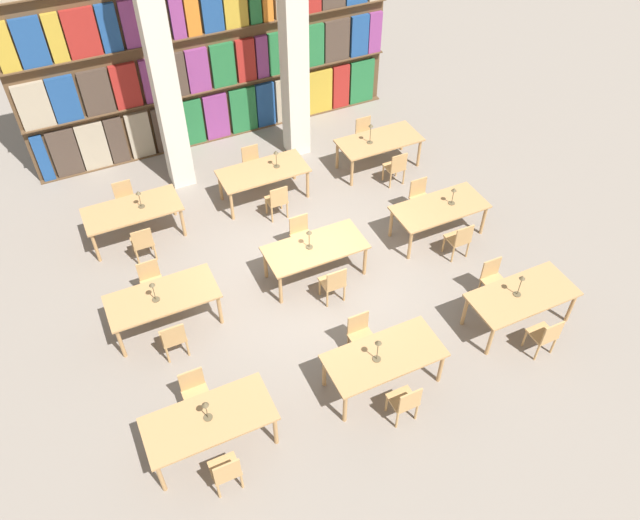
{
  "coord_description": "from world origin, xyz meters",
  "views": [
    {
      "loc": [
        -3.61,
        -7.89,
        9.01
      ],
      "look_at": [
        0.0,
        -0.27,
        0.7
      ],
      "focal_mm": 35.0,
      "sensor_mm": 36.0,
      "label": 1
    }
  ],
  "objects_px": {
    "desk_lamp_0": "(206,408)",
    "reading_table_1": "(384,358)",
    "chair_5": "(493,279)",
    "reading_table_7": "(263,173)",
    "chair_17": "(365,134)",
    "reading_table_2": "(522,297)",
    "chair_3": "(361,334)",
    "chair_4": "(545,335)",
    "chair_12": "(143,242)",
    "desk_lamp_6": "(139,196)",
    "reading_table_0": "(209,421)",
    "desk_lamp_2": "(521,282)",
    "chair_0": "(226,471)",
    "desk_lamp_4": "(309,236)",
    "desk_lamp_8": "(371,130)",
    "chair_11": "(420,197)",
    "desk_lamp_5": "(453,193)",
    "reading_table_5": "(439,210)",
    "reading_table_8": "(379,143)",
    "chair_2": "(405,401)",
    "desk_lamp_7": "(276,156)",
    "chair_16": "(396,167)",
    "pillar_left": "(160,62)",
    "chair_9": "(301,234)",
    "reading_table_4": "(315,250)",
    "chair_1": "(195,392)",
    "pillar_center": "(293,34)",
    "chair_7": "(152,281)",
    "chair_15": "(253,163)",
    "desk_lamp_3": "(153,288)",
    "reading_table_6": "(133,212)",
    "chair_14": "(277,200)",
    "chair_10": "(459,239)",
    "desk_lamp_1": "(378,347)",
    "chair_8": "(334,283)",
    "chair_6": "(174,338)",
    "reading_table_3": "(163,299)"
  },
  "relations": [
    {
      "from": "reading_table_7",
      "to": "chair_17",
      "type": "height_order",
      "value": "chair_17"
    },
    {
      "from": "chair_2",
      "to": "chair_5",
      "type": "relative_size",
      "value": 1.0
    },
    {
      "from": "chair_5",
      "to": "reading_table_7",
      "type": "xyz_separation_m",
      "value": [
        -2.81,
        4.68,
        0.22
      ]
    },
    {
      "from": "chair_6",
      "to": "chair_2",
      "type": "bearing_deg",
      "value": -43.57
    },
    {
      "from": "reading_table_6",
      "to": "desk_lamp_8",
      "type": "bearing_deg",
      "value": 0.07
    },
    {
      "from": "chair_5",
      "to": "chair_8",
      "type": "height_order",
      "value": "same"
    },
    {
      "from": "reading_table_4",
      "to": "chair_16",
      "type": "relative_size",
      "value": 2.24
    },
    {
      "from": "pillar_left",
      "to": "chair_12",
      "type": "relative_size",
      "value": 6.83
    },
    {
      "from": "pillar_center",
      "to": "chair_9",
      "type": "distance_m",
      "value": 4.49
    },
    {
      "from": "reading_table_2",
      "to": "desk_lamp_4",
      "type": "height_order",
      "value": "desk_lamp_4"
    },
    {
      "from": "desk_lamp_4",
      "to": "chair_11",
      "type": "distance_m",
      "value": 3.11
    },
    {
      "from": "desk_lamp_3",
      "to": "desk_lamp_5",
      "type": "bearing_deg",
      "value": 0.07
    },
    {
      "from": "reading_table_5",
      "to": "reading_table_8",
      "type": "xyz_separation_m",
      "value": [
        0.06,
        2.68,
        0.0
      ]
    },
    {
      "from": "pillar_left",
      "to": "chair_11",
      "type": "height_order",
      "value": "pillar_left"
    },
    {
      "from": "chair_3",
      "to": "chair_4",
      "type": "height_order",
      "value": "same"
    },
    {
      "from": "chair_4",
      "to": "chair_12",
      "type": "height_order",
      "value": "same"
    },
    {
      "from": "chair_2",
      "to": "chair_17",
      "type": "xyz_separation_m",
      "value": [
        3.04,
        6.98,
        0.0
      ]
    },
    {
      "from": "chair_8",
      "to": "chair_4",
      "type": "bearing_deg",
      "value": -44.22
    },
    {
      "from": "pillar_center",
      "to": "chair_7",
      "type": "xyz_separation_m",
      "value": [
        -4.5,
        -3.42,
        -2.52
      ]
    },
    {
      "from": "desk_lamp_2",
      "to": "desk_lamp_0",
      "type": "bearing_deg",
      "value": -179.73
    },
    {
      "from": "chair_0",
      "to": "desk_lamp_3",
      "type": "distance_m",
      "value": 3.47
    },
    {
      "from": "chair_2",
      "to": "desk_lamp_7",
      "type": "xyz_separation_m",
      "value": [
        0.42,
        6.28,
        0.58
      ]
    },
    {
      "from": "desk_lamp_7",
      "to": "chair_16",
      "type": "height_order",
      "value": "desk_lamp_7"
    },
    {
      "from": "chair_5",
      "to": "chair_12",
      "type": "distance_m",
      "value": 6.93
    },
    {
      "from": "reading_table_3",
      "to": "chair_9",
      "type": "bearing_deg",
      "value": 13.56
    },
    {
      "from": "reading_table_8",
      "to": "chair_6",
      "type": "bearing_deg",
      "value": -150.27
    },
    {
      "from": "chair_1",
      "to": "desk_lamp_0",
      "type": "distance_m",
      "value": 0.93
    },
    {
      "from": "pillar_left",
      "to": "reading_table_4",
      "type": "height_order",
      "value": "pillar_left"
    },
    {
      "from": "chair_17",
      "to": "chair_16",
      "type": "bearing_deg",
      "value": 90.0
    },
    {
      "from": "reading_table_4",
      "to": "desk_lamp_7",
      "type": "xyz_separation_m",
      "value": [
        0.33,
        2.72,
        0.37
      ]
    },
    {
      "from": "chair_9",
      "to": "chair_15",
      "type": "xyz_separation_m",
      "value": [
        -0.02,
        2.72,
        0.0
      ]
    },
    {
      "from": "reading_table_6",
      "to": "chair_14",
      "type": "bearing_deg",
      "value": -12.94
    },
    {
      "from": "pillar_center",
      "to": "chair_2",
      "type": "bearing_deg",
      "value": -101.19
    },
    {
      "from": "reading_table_2",
      "to": "desk_lamp_6",
      "type": "height_order",
      "value": "desk_lamp_6"
    },
    {
      "from": "pillar_left",
      "to": "chair_16",
      "type": "height_order",
      "value": "pillar_left"
    },
    {
      "from": "chair_1",
      "to": "chair_15",
      "type": "distance_m",
      "value": 6.23
    },
    {
      "from": "chair_17",
      "to": "reading_table_2",
      "type": "bearing_deg",
      "value": 89.01
    },
    {
      "from": "desk_lamp_0",
      "to": "reading_table_1",
      "type": "bearing_deg",
      "value": -2.28
    },
    {
      "from": "chair_11",
      "to": "desk_lamp_5",
      "type": "bearing_deg",
      "value": 107.88
    },
    {
      "from": "chair_3",
      "to": "chair_9",
      "type": "relative_size",
      "value": 1.0
    },
    {
      "from": "desk_lamp_6",
      "to": "reading_table_0",
      "type": "bearing_deg",
      "value": -93.24
    },
    {
      "from": "desk_lamp_1",
      "to": "chair_5",
      "type": "height_order",
      "value": "desk_lamp_1"
    },
    {
      "from": "reading_table_6",
      "to": "reading_table_7",
      "type": "bearing_deg",
      "value": 1.39
    },
    {
      "from": "desk_lamp_4",
      "to": "chair_16",
      "type": "bearing_deg",
      "value": 31.73
    },
    {
      "from": "desk_lamp_6",
      "to": "desk_lamp_7",
      "type": "height_order",
      "value": "desk_lamp_7"
    },
    {
      "from": "reading_table_5",
      "to": "chair_16",
      "type": "bearing_deg",
      "value": 87.0
    },
    {
      "from": "desk_lamp_4",
      "to": "desk_lamp_8",
      "type": "distance_m",
      "value": 3.8
    },
    {
      "from": "chair_0",
      "to": "chair_17",
      "type": "relative_size",
      "value": 1.0
    },
    {
      "from": "reading_table_4",
      "to": "chair_10",
      "type": "relative_size",
      "value": 2.24
    },
    {
      "from": "chair_0",
      "to": "desk_lamp_7",
      "type": "height_order",
      "value": "desk_lamp_7"
    }
  ]
}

